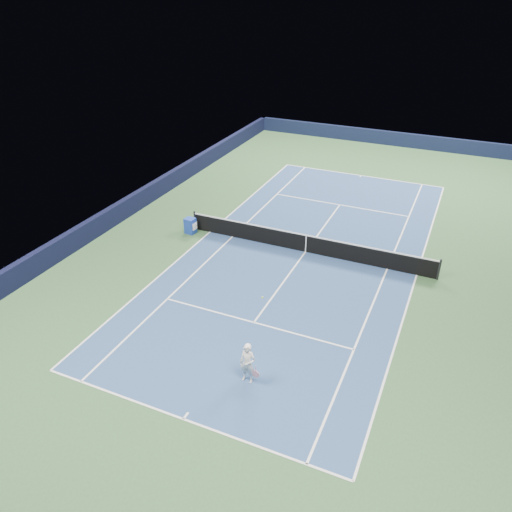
% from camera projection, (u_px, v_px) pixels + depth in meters
% --- Properties ---
extents(ground, '(40.00, 40.00, 0.00)m').
position_uv_depth(ground, '(305.00, 252.00, 25.24)').
color(ground, '#2E512C').
rests_on(ground, ground).
extents(wall_far, '(22.00, 0.35, 1.10)m').
position_uv_depth(wall_far, '(385.00, 138.00, 40.70)').
color(wall_far, '#111733').
rests_on(wall_far, ground).
extents(wall_left, '(0.35, 40.00, 1.10)m').
position_uv_depth(wall_left, '(128.00, 206.00, 28.77)').
color(wall_left, black).
rests_on(wall_left, ground).
extents(court_surface, '(10.97, 23.77, 0.01)m').
position_uv_depth(court_surface, '(305.00, 252.00, 25.23)').
color(court_surface, navy).
rests_on(court_surface, ground).
extents(baseline_far, '(10.97, 0.08, 0.00)m').
position_uv_depth(baseline_far, '(361.00, 175.00, 34.67)').
color(baseline_far, white).
rests_on(baseline_far, ground).
extents(baseline_near, '(10.97, 0.08, 0.00)m').
position_uv_depth(baseline_near, '(183.00, 419.00, 15.80)').
color(baseline_near, white).
rests_on(baseline_near, ground).
extents(sideline_doubles_right, '(0.08, 23.77, 0.00)m').
position_uv_depth(sideline_doubles_right, '(417.00, 275.00, 23.30)').
color(sideline_doubles_right, white).
rests_on(sideline_doubles_right, ground).
extents(sideline_doubles_left, '(0.08, 23.77, 0.00)m').
position_uv_depth(sideline_doubles_left, '(210.00, 232.00, 27.16)').
color(sideline_doubles_left, white).
rests_on(sideline_doubles_left, ground).
extents(sideline_singles_right, '(0.08, 23.77, 0.00)m').
position_uv_depth(sideline_singles_right, '(387.00, 269.00, 23.78)').
color(sideline_singles_right, white).
rests_on(sideline_singles_right, ground).
extents(sideline_singles_left, '(0.08, 23.77, 0.00)m').
position_uv_depth(sideline_singles_left, '(233.00, 237.00, 26.68)').
color(sideline_singles_left, white).
rests_on(sideline_singles_left, ground).
extents(service_line_far, '(8.23, 0.08, 0.00)m').
position_uv_depth(service_line_far, '(340.00, 205.00, 30.31)').
color(service_line_far, white).
rests_on(service_line_far, ground).
extents(service_line_near, '(8.23, 0.08, 0.00)m').
position_uv_depth(service_line_near, '(254.00, 322.00, 20.15)').
color(service_line_near, white).
rests_on(service_line_near, ground).
extents(center_service_line, '(0.08, 12.80, 0.00)m').
position_uv_depth(center_service_line, '(305.00, 252.00, 25.23)').
color(center_service_line, white).
rests_on(center_service_line, ground).
extents(center_mark_far, '(0.08, 0.30, 0.00)m').
position_uv_depth(center_mark_far, '(361.00, 176.00, 34.55)').
color(center_mark_far, white).
rests_on(center_mark_far, ground).
extents(center_mark_near, '(0.08, 0.30, 0.00)m').
position_uv_depth(center_mark_near, '(186.00, 416.00, 15.92)').
color(center_mark_near, white).
rests_on(center_mark_near, ground).
extents(tennis_net, '(12.90, 0.10, 1.07)m').
position_uv_depth(tennis_net, '(306.00, 243.00, 24.99)').
color(tennis_net, black).
rests_on(tennis_net, ground).
extents(sponsor_cube, '(0.60, 0.52, 0.86)m').
position_uv_depth(sponsor_cube, '(190.00, 226.00, 26.87)').
color(sponsor_cube, '#1C3CAA').
rests_on(sponsor_cube, ground).
extents(tennis_player, '(0.74, 1.22, 2.92)m').
position_uv_depth(tennis_player, '(248.00, 363.00, 16.91)').
color(tennis_player, white).
rests_on(tennis_player, ground).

